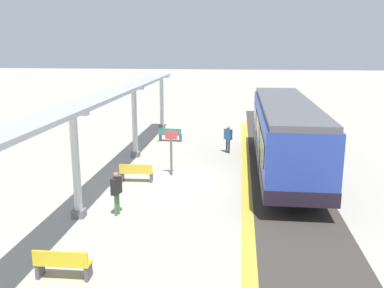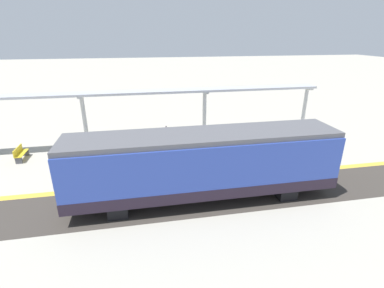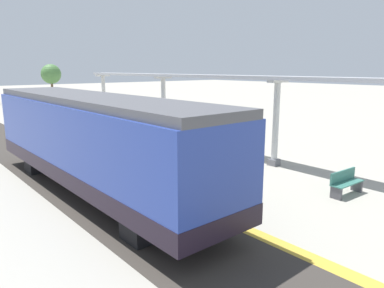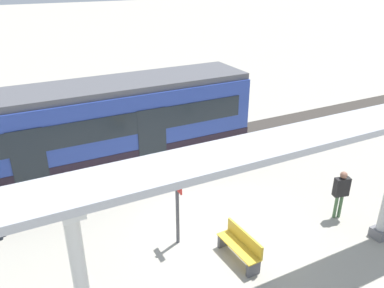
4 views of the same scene
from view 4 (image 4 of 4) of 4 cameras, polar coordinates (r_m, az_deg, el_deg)
ground_plane at (r=12.35m, az=2.37°, el=-11.63°), size 176.00×176.00×0.00m
tactile_edge_strip at (r=14.72m, az=-3.67°, el=-5.10°), size 0.46×31.81×0.01m
trackbed at (r=16.22m, az=-6.28°, el=-2.22°), size 3.20×43.81×0.01m
train_near_carriage at (r=14.87m, az=-15.56°, el=2.13°), size 2.65×12.91×3.48m
canopy_pillar_second at (r=7.82m, az=-16.09°, el=-19.64°), size 1.10×0.44×3.89m
canopy_beam at (r=8.16m, az=11.96°, el=-0.10°), size 1.20×25.58×0.16m
bench_mid_platform at (r=10.86m, az=7.24°, el=-14.76°), size 1.52×0.51×0.86m
platform_info_sign at (r=10.83m, az=-2.19°, el=-8.88°), size 0.56×0.10×2.20m
passenger_by_the_benches at (r=12.89m, az=21.29°, el=-6.30°), size 0.33×0.52×1.66m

